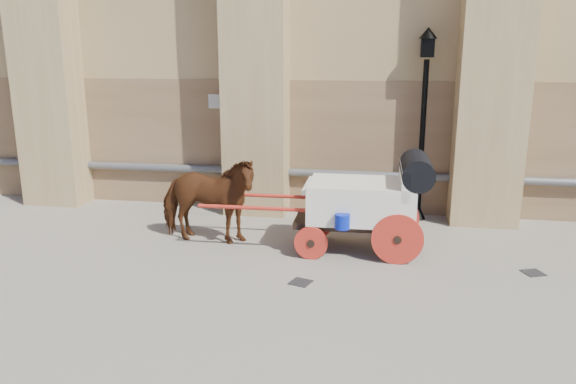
# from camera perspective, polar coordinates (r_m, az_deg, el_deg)

# --- Properties ---
(ground) EXTENTS (90.00, 90.00, 0.00)m
(ground) POSITION_cam_1_polar(r_m,az_deg,el_deg) (9.58, -2.03, -8.22)
(ground) COLOR #70685C
(ground) RESTS_ON ground
(horse) EXTENTS (2.09, 1.04, 1.73)m
(horse) POSITION_cam_1_polar(r_m,az_deg,el_deg) (10.89, -8.21, -0.78)
(horse) COLOR brown
(horse) RESTS_ON ground
(carriage) EXTENTS (4.24, 1.51, 1.85)m
(carriage) POSITION_cam_1_polar(r_m,az_deg,el_deg) (10.42, 8.26, -0.70)
(carriage) COLOR black
(carriage) RESTS_ON ground
(street_lamp) EXTENTS (0.39, 0.39, 4.11)m
(street_lamp) POSITION_cam_1_polar(r_m,az_deg,el_deg) (12.43, 13.57, 7.11)
(street_lamp) COLOR black
(street_lamp) RESTS_ON ground
(drain_grate_near) EXTENTS (0.41, 0.41, 0.01)m
(drain_grate_near) POSITION_cam_1_polar(r_m,az_deg,el_deg) (9.20, 1.30, -9.16)
(drain_grate_near) COLOR black
(drain_grate_near) RESTS_ON ground
(drain_grate_far) EXTENTS (0.42, 0.42, 0.01)m
(drain_grate_far) POSITION_cam_1_polar(r_m,az_deg,el_deg) (10.42, 23.64, -7.53)
(drain_grate_far) COLOR black
(drain_grate_far) RESTS_ON ground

